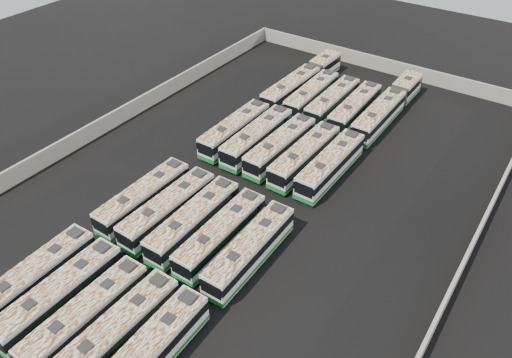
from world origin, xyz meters
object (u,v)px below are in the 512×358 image
Objects in this scene: bus_midback_left at (257,137)px; bus_back_right at (355,109)px; bus_back_far_left at (303,81)px; bus_front_far_right at (147,355)px; bus_back_center at (332,102)px; bus_midback_far_left at (235,130)px; bus_midfront_far_right at (250,250)px; bus_midfront_center at (194,221)px; bus_midback_center at (280,146)px; bus_midfront_right at (221,234)px; bus_back_left at (311,95)px; bus_front_left at (60,295)px; bus_midback_far_right at (330,165)px; bus_front_center at (86,316)px; bus_front_right at (116,334)px; bus_front_far_left at (34,278)px; bus_midfront_left at (168,209)px; bus_midfront_far_left at (144,198)px; bus_midback_right at (305,156)px; bus_back_far_right at (388,106)px.

bus_back_right is at bearing 62.80° from bus_midback_left.
bus_front_far_right is at bearing -72.85° from bus_back_far_left.
bus_midback_far_left is at bearing -116.68° from bus_back_center.
bus_midfront_far_right is 34.39m from bus_back_far_left.
bus_midback_center is (0.03, 15.62, 0.01)m from bus_midfront_center.
bus_back_right is (6.59, 13.06, -0.06)m from bus_midback_left.
bus_back_left reaches higher than bus_midfront_right.
bus_front_far_right reaches higher than bus_front_left.
bus_midfront_center is 28.71m from bus_back_center.
bus_midback_far_right is at bearing 88.72° from bus_front_far_right.
bus_midfront_right is at bearing 76.93° from bus_front_center.
bus_midfront_center is 15.62m from bus_midback_center.
bus_front_center is 3.20m from bus_front_right.
bus_front_far_left is at bearing -178.51° from bus_front_left.
bus_midback_far_left reaches higher than bus_midfront_left.
bus_midback_center is (6.55, 28.80, 0.03)m from bus_front_far_left.
bus_front_far_left reaches higher than bus_back_left.
bus_front_far_right is 18.42m from bus_midfront_far_left.
bus_midback_right is 1.03× the size of bus_back_left.
bus_midback_far_right is at bearing -90.47° from bus_back_far_right.
bus_midback_left is at bearing 121.44° from bus_midfront_far_right.
bus_front_far_right is 1.01× the size of bus_back_right.
bus_front_far_right is 13.57m from bus_midfront_right.
bus_midback_far_right reaches higher than bus_back_center.
bus_front_far_left is at bearing -101.69° from bus_midback_center.
bus_back_left is (3.15, -3.01, -0.03)m from bus_back_far_left.
bus_midback_left is (-6.57, 15.60, 0.08)m from bus_midfront_right.
bus_front_far_left is 9.86m from bus_front_right.
bus_front_right is 16.29m from bus_midfront_far_left.
bus_midback_far_right is at bearing 70.89° from bus_front_left.
bus_back_center is at bearing 96.02° from bus_midfront_right.
bus_midback_far_right is 0.65× the size of bus_back_far_left.
bus_midback_right reaches higher than bus_midfront_left.
bus_front_far_left reaches higher than bus_back_center.
bus_midfront_right is at bearing -89.19° from bus_midback_right.
bus_midfront_far_left reaches higher than bus_front_center.
bus_midback_right is at bearing -177.28° from bus_midback_far_right.
bus_back_left is 6.52m from bus_back_right.
bus_back_center is at bearing 179.07° from bus_back_right.
bus_front_right is at bearing 179.11° from bus_front_far_right.
bus_midfront_right is at bearing -57.80° from bus_midback_far_left.
bus_front_center is 0.96× the size of bus_midback_right.
bus_midback_right is at bearing -91.00° from bus_back_right.
bus_front_far_left reaches higher than bus_midfront_far_left.
bus_midfront_far_left is at bearing -101.97° from bus_midback_left.
bus_midfront_far_left is at bearing 134.09° from bus_front_far_right.
bus_midfront_center reaches higher than bus_midfront_left.
bus_front_right is 42.36m from bus_back_left.
bus_midback_far_left is (-3.32, 15.64, 0.00)m from bus_midfront_left.
bus_midback_right is at bearing 89.27° from bus_midfront_right.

